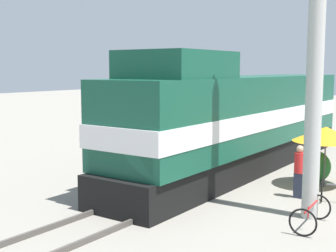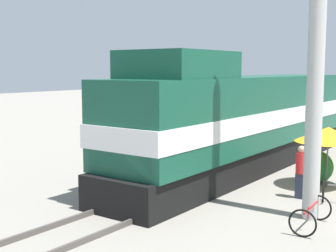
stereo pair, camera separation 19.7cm
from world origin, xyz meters
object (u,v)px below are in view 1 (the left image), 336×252
utility_pole (316,34)px  bicycle_spare (311,214)px  vendor_umbrella (326,134)px  locomotive (238,121)px  person_bystander (299,170)px

utility_pole → bicycle_spare: size_ratio=6.13×
vendor_umbrella → locomotive: bearing=170.1°
bicycle_spare → person_bystander: bearing=111.5°
utility_pole → person_bystander: size_ratio=5.84×
vendor_umbrella → person_bystander: size_ratio=1.33×
utility_pole → vendor_umbrella: 4.91m
utility_pole → person_bystander: bearing=118.0°
bicycle_spare → locomotive: bearing=128.4°
locomotive → bicycle_spare: (4.70, -5.13, -1.68)m
person_bystander → bicycle_spare: bearing=-64.4°
utility_pole → bicycle_spare: bearing=-70.0°
locomotive → person_bystander: (3.46, -2.53, -1.12)m
person_bystander → bicycle_spare: (1.25, -2.60, -0.56)m
locomotive → person_bystander: locomotive is taller
utility_pole → person_bystander: 4.59m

